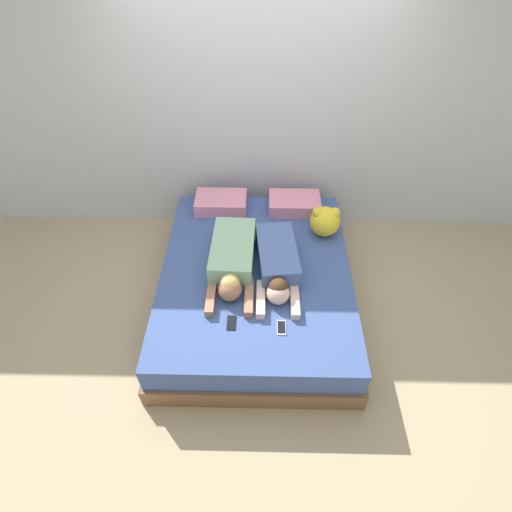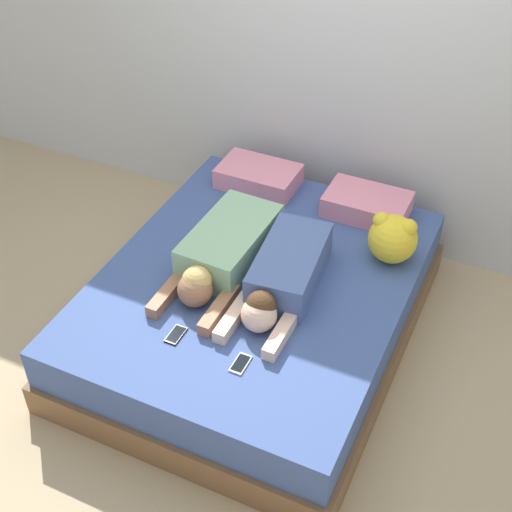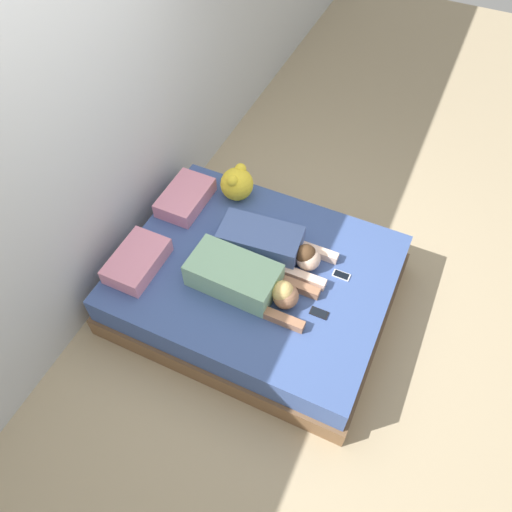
% 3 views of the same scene
% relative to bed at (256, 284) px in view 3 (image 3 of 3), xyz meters
% --- Properties ---
extents(ground_plane, '(12.00, 12.00, 0.00)m').
position_rel_bed_xyz_m(ground_plane, '(0.00, 0.00, -0.22)').
color(ground_plane, tan).
extents(wall_back, '(12.00, 0.06, 2.60)m').
position_rel_bed_xyz_m(wall_back, '(0.00, 1.21, 1.08)').
color(wall_back, silver).
rests_on(wall_back, ground_plane).
extents(bed, '(1.71, 2.12, 0.45)m').
position_rel_bed_xyz_m(bed, '(0.00, 0.00, 0.00)').
color(bed, brown).
rests_on(bed, ground_plane).
extents(pillow_head_left, '(0.51, 0.33, 0.14)m').
position_rel_bed_xyz_m(pillow_head_left, '(-0.37, 0.84, 0.30)').
color(pillow_head_left, pink).
rests_on(pillow_head_left, bed).
extents(pillow_head_right, '(0.51, 0.33, 0.14)m').
position_rel_bed_xyz_m(pillow_head_right, '(0.37, 0.84, 0.30)').
color(pillow_head_right, pink).
rests_on(pillow_head_right, bed).
extents(person_left, '(0.38, 0.97, 0.22)m').
position_rel_bed_xyz_m(person_left, '(-0.20, -0.00, 0.34)').
color(person_left, '#8CBF99').
rests_on(person_left, bed).
extents(person_right, '(0.39, 0.93, 0.22)m').
position_rel_bed_xyz_m(person_right, '(0.18, -0.05, 0.34)').
color(person_right, '#4C66A5').
rests_on(person_right, bed).
extents(cell_phone_left, '(0.07, 0.13, 0.01)m').
position_rel_bed_xyz_m(cell_phone_left, '(-0.18, -0.59, 0.24)').
color(cell_phone_left, black).
rests_on(cell_phone_left, bed).
extents(cell_phone_right, '(0.07, 0.13, 0.01)m').
position_rel_bed_xyz_m(cell_phone_right, '(0.21, -0.63, 0.24)').
color(cell_phone_right, silver).
rests_on(cell_phone_right, bed).
extents(plush_toy, '(0.28, 0.28, 0.30)m').
position_rel_bed_xyz_m(plush_toy, '(0.64, 0.48, 0.38)').
color(plush_toy, yellow).
rests_on(plush_toy, bed).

